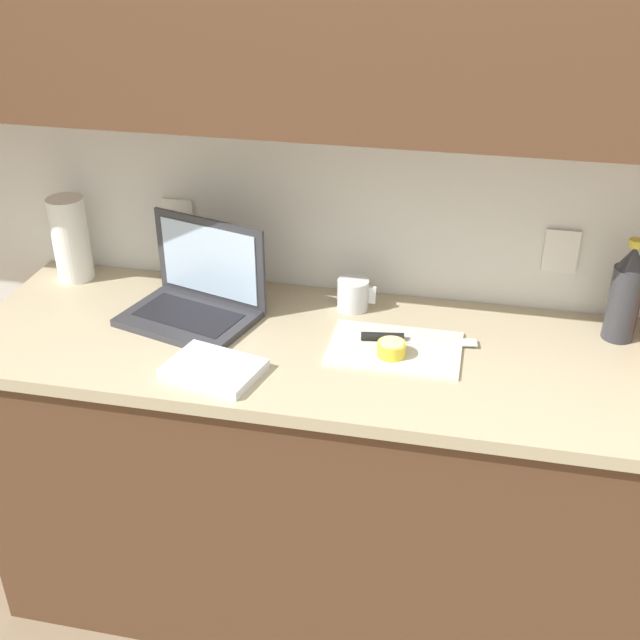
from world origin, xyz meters
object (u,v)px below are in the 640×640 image
lemon_half_cut (391,349)px  measuring_cup (353,294)px  knife (398,338)px  paper_towel_roll (71,239)px  cutting_board (395,349)px  laptop (197,295)px  bottle_oil_tall (626,294)px

lemon_half_cut → measuring_cup: measuring_cup is taller
knife → paper_towel_roll: bearing=161.2°
cutting_board → paper_towel_roll: (-0.98, 0.21, 0.12)m
laptop → cutting_board: 0.56m
paper_towel_roll → laptop: bearing=-17.9°
knife → laptop: bearing=167.3°
laptop → paper_towel_roll: bearing=178.3°
cutting_board → knife: size_ratio=1.12×
knife → bottle_oil_tall: size_ratio=1.07×
knife → paper_towel_roll: (-0.99, 0.18, 0.11)m
laptop → bottle_oil_tall: bearing=21.8°
knife → lemon_half_cut: bearing=-105.3°
knife → bottle_oil_tall: bottle_oil_tall is taller
measuring_cup → laptop: bearing=-163.3°
laptop → measuring_cup: size_ratio=3.69×
cutting_board → bottle_oil_tall: bottle_oil_tall is taller
knife → paper_towel_roll: 1.01m
laptop → bottle_oil_tall: 1.11m
paper_towel_roll → measuring_cup: bearing=-1.2°
cutting_board → paper_towel_roll: paper_towel_roll is taller
laptop → cutting_board: size_ratio=1.18×
cutting_board → lemon_half_cut: (-0.00, -0.04, 0.02)m
bottle_oil_tall → measuring_cup: 0.70m
cutting_board → measuring_cup: (-0.14, 0.20, 0.04)m
bottle_oil_tall → paper_towel_roll: bearing=178.9°
bottle_oil_tall → measuring_cup: bearing=179.0°
laptop → measuring_cup: 0.43m
knife → measuring_cup: (-0.15, 0.16, 0.03)m
measuring_cup → cutting_board: bearing=-54.0°
knife → cutting_board: bearing=-105.4°
bottle_oil_tall → paper_towel_roll: size_ratio=1.11×
cutting_board → paper_towel_roll: 1.01m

